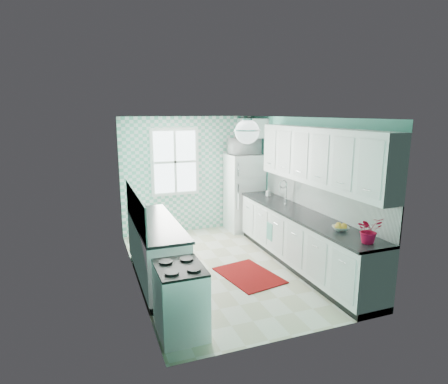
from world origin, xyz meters
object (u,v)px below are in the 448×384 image
object	(u,v)px
fridge	(244,192)
fruit_bowl	(341,228)
stove	(180,299)
sink	(278,202)
ceiling_light	(247,131)
microwave	(244,146)
potted_plant	(369,230)

from	to	relation	value
fridge	fruit_bowl	world-z (taller)	fridge
fridge	stove	bearing A→B (deg)	-120.93
fruit_bowl	fridge	bearing A→B (deg)	91.60
sink	ceiling_light	bearing A→B (deg)	-137.70
stove	microwave	size ratio (longest dim) A/B	1.33
fridge	stove	distance (m)	4.18
stove	potted_plant	bearing A→B (deg)	-9.20
fruit_bowl	stove	bearing A→B (deg)	-174.76
ceiling_light	stove	xyz separation A→B (m)	(-1.20, -0.83, -1.89)
stove	microwave	world-z (taller)	microwave
fruit_bowl	microwave	size ratio (longest dim) A/B	0.37
fruit_bowl	microwave	world-z (taller)	microwave
ceiling_light	fridge	world-z (taller)	ceiling_light
sink	stove	bearing A→B (deg)	-142.75
stove	fruit_bowl	xyz separation A→B (m)	(2.40, 0.22, 0.53)
microwave	stove	bearing A→B (deg)	53.94
potted_plant	microwave	size ratio (longest dim) A/B	0.56
sink	potted_plant	bearing A→B (deg)	-93.52
stove	potted_plant	size ratio (longest dim) A/B	2.36
fridge	microwave	xyz separation A→B (m)	(0.00, 0.00, 1.02)
ceiling_light	potted_plant	xyz separation A→B (m)	(1.20, -1.17, -1.21)
fridge	potted_plant	bearing A→B (deg)	-85.83
sink	microwave	world-z (taller)	microwave
fridge	microwave	bearing A→B (deg)	56.69
ceiling_light	potted_plant	distance (m)	2.07
ceiling_light	stove	world-z (taller)	ceiling_light
stove	sink	xyz separation A→B (m)	(2.40, 2.06, 0.50)
ceiling_light	fridge	bearing A→B (deg)	67.10
potted_plant	ceiling_light	bearing A→B (deg)	135.75
fridge	stove	world-z (taller)	fridge
ceiling_light	sink	world-z (taller)	ceiling_light
ceiling_light	stove	bearing A→B (deg)	-145.31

